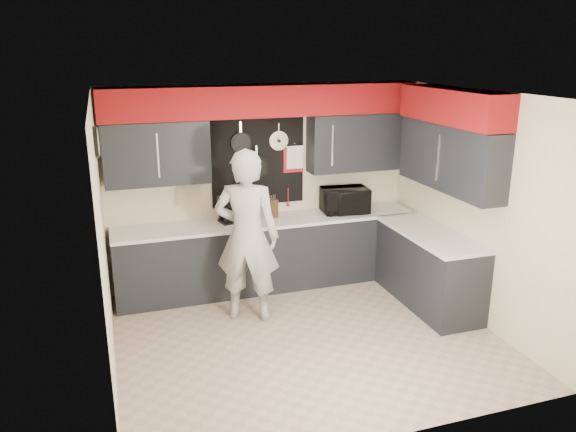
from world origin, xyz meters
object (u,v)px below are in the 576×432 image
object	(u,v)px
microwave	(345,200)
person	(247,236)
coffee_maker	(227,209)
knife_block	(272,208)
utensil_crock	(250,215)

from	to	relation	value
microwave	person	size ratio (longest dim) A/B	0.30
microwave	coffee_maker	size ratio (longest dim) A/B	1.77
microwave	knife_block	world-z (taller)	microwave
microwave	utensil_crock	world-z (taller)	microwave
coffee_maker	utensil_crock	bearing A→B (deg)	-25.46
knife_block	utensil_crock	xyz separation A→B (m)	(-0.31, -0.07, -0.04)
microwave	coffee_maker	world-z (taller)	coffee_maker
knife_block	coffee_maker	xyz separation A→B (m)	(-0.59, -0.00, 0.05)
knife_block	coffee_maker	size ratio (longest dim) A/B	0.73
utensil_crock	person	size ratio (longest dim) A/B	0.08
microwave	knife_block	distance (m)	0.99
microwave	person	distance (m)	1.72
utensil_crock	knife_block	bearing A→B (deg)	13.59
coffee_maker	person	distance (m)	0.85
knife_block	utensil_crock	world-z (taller)	knife_block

